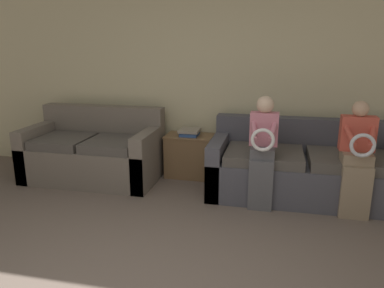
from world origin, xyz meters
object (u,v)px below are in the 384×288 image
(couch_main, at_px, (304,169))
(couch_side, at_px, (94,153))
(child_right_seated, at_px, (357,155))
(book_stack, at_px, (190,132))
(child_left_seated, at_px, (263,147))
(side_shelf, at_px, (189,155))

(couch_main, xyz_separation_m, couch_side, (-2.61, -0.01, 0.02))
(child_right_seated, distance_m, book_stack, 2.02)
(child_left_seated, distance_m, child_right_seated, 0.93)
(child_left_seated, distance_m, side_shelf, 1.26)
(book_stack, bearing_deg, child_right_seated, -21.01)
(child_left_seated, xyz_separation_m, child_right_seated, (0.93, -0.00, -0.03))
(child_left_seated, distance_m, book_stack, 1.20)
(couch_side, distance_m, child_right_seated, 3.11)
(couch_side, xyz_separation_m, child_left_seated, (2.14, -0.39, 0.33))
(couch_main, bearing_deg, child_right_seated, -41.04)
(couch_main, relative_size, couch_side, 1.28)
(child_right_seated, relative_size, book_stack, 4.09)
(couch_main, distance_m, couch_side, 2.61)
(couch_side, xyz_separation_m, book_stack, (1.19, 0.33, 0.27))
(couch_side, bearing_deg, book_stack, 15.44)
(couch_main, xyz_separation_m, child_right_seated, (0.46, -0.40, 0.32))
(couch_main, relative_size, book_stack, 7.50)
(book_stack, bearing_deg, child_left_seated, -37.00)
(child_left_seated, bearing_deg, child_right_seated, -0.22)
(child_right_seated, height_order, book_stack, child_right_seated)
(couch_side, xyz_separation_m, side_shelf, (1.18, 0.34, -0.04))
(child_right_seated, xyz_separation_m, side_shelf, (-1.89, 0.73, -0.35))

